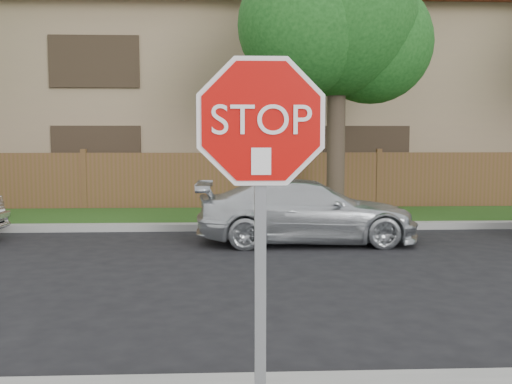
{
  "coord_description": "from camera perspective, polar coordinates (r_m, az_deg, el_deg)",
  "views": [
    {
      "loc": [
        -0.12,
        -4.83,
        2.07
      ],
      "look_at": [
        0.06,
        -0.9,
        1.7
      ],
      "focal_mm": 42.0,
      "sensor_mm": 36.0,
      "label": 1
    }
  ],
  "objects": [
    {
      "name": "tree_mid",
      "position": [
        14.9,
        7.94,
        16.23
      ],
      "size": [
        4.8,
        3.9,
        7.35
      ],
      "color": "#382B21",
      "rests_on": "ground"
    },
    {
      "name": "fence",
      "position": [
        16.28,
        -2.2,
        0.95
      ],
      "size": [
        70.0,
        0.12,
        1.6
      ],
      "primitive_type": "cube",
      "color": "brown",
      "rests_on": "ground"
    },
    {
      "name": "apartment_building",
      "position": [
        21.87,
        -2.34,
        9.25
      ],
      "size": [
        35.2,
        9.2,
        7.2
      ],
      "color": "#9F8663",
      "rests_on": "ground"
    },
    {
      "name": "sedan_right",
      "position": [
        11.55,
        4.84,
        -1.84
      ],
      "size": [
        4.24,
        1.75,
        1.23
      ],
      "primitive_type": "imported",
      "rotation": [
        0.0,
        0.0,
        1.56
      ],
      "color": "silver",
      "rests_on": "ground"
    },
    {
      "name": "far_curb",
      "position": [
        13.13,
        -2.08,
        -3.32
      ],
      "size": [
        70.0,
        0.3,
        0.15
      ],
      "primitive_type": "cube",
      "color": "gray",
      "rests_on": "ground"
    },
    {
      "name": "ground",
      "position": [
        5.25,
        -1.18,
        -17.81
      ],
      "size": [
        90.0,
        90.0,
        0.0
      ],
      "primitive_type": "plane",
      "color": "black",
      "rests_on": "ground"
    },
    {
      "name": "stop_sign",
      "position": [
        3.36,
        0.45,
        1.26
      ],
      "size": [
        1.01,
        0.13,
        2.55
      ],
      "color": "gray",
      "rests_on": "sidewalk_near"
    },
    {
      "name": "grass_strip",
      "position": [
        14.76,
        -2.14,
        -2.4
      ],
      "size": [
        70.0,
        3.0,
        0.12
      ],
      "primitive_type": "cube",
      "color": "#1E4714",
      "rests_on": "ground"
    }
  ]
}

